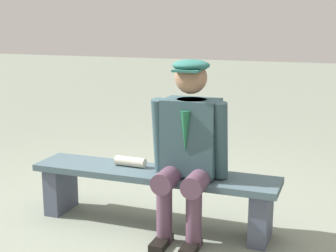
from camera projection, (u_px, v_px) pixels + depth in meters
ground_plane at (154, 224)px, 3.70m from camera, size 30.00×30.00×0.00m
bench at (153, 187)px, 3.64m from camera, size 1.87×0.38×0.43m
seated_man at (189, 142)px, 3.40m from camera, size 0.55×0.57×1.26m
rolled_magazine at (130, 162)px, 3.71m from camera, size 0.25×0.08×0.07m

